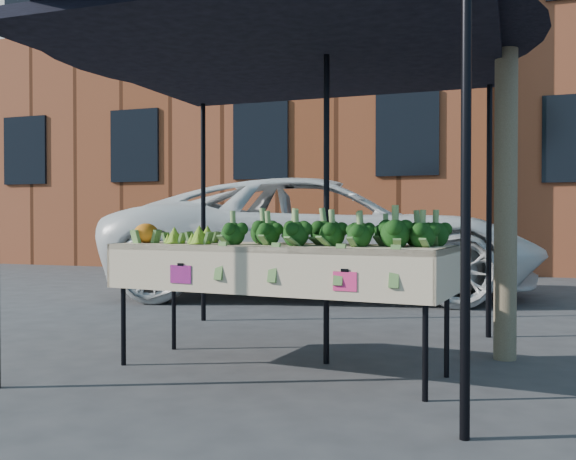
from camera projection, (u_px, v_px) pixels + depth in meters
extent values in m
plane|color=#2F2F32|center=(298.00, 370.00, 4.60)|extent=(90.00, 90.00, 0.00)
cube|color=beige|center=(279.00, 308.00, 4.58)|extent=(2.47, 1.02, 0.90)
cube|color=#F22D8C|center=(181.00, 275.00, 4.38)|extent=(0.17, 0.01, 0.12)
cube|color=#E92C72|center=(354.00, 281.00, 3.98)|extent=(0.17, 0.01, 0.12)
ellipsoid|color=black|center=(333.00, 228.00, 4.46)|extent=(1.58, 0.55, 0.24)
ellipsoid|color=#93AC2F|center=(194.00, 231.00, 4.77)|extent=(0.41, 0.45, 0.18)
ellipsoid|color=orange|center=(146.00, 232.00, 4.87)|extent=(0.18, 0.18, 0.16)
imported|color=white|center=(323.00, 85.00, 9.11)|extent=(2.21, 3.04, 5.95)
cube|color=brown|center=(265.00, 93.00, 17.50)|extent=(12.00, 8.00, 9.00)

